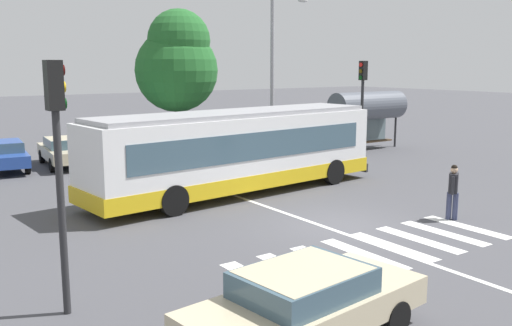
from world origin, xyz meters
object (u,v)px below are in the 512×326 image
Objects in this scene: city_transit_bus at (238,151)px; parked_car_black at (211,136)px; traffic_light_near_corner at (58,148)px; twin_arm_street_lamp at (272,56)px; traffic_light_far_corner at (362,96)px; bus_stop_shelter at (368,107)px; background_tree_right at (177,62)px; parked_car_white at (166,140)px; pedestrian_crossing_street at (453,189)px; parked_car_teal at (113,144)px; foreground_sedan at (306,301)px; parked_car_blue at (3,154)px; parked_car_champagne at (65,150)px.

city_transit_bus reaches higher than parked_car_black.
twin_arm_street_lamp reaches higher than traffic_light_near_corner.
traffic_light_far_corner reaches higher than traffic_light_near_corner.
bus_stop_shelter is 0.57× the size of twin_arm_street_lamp.
bus_stop_shelter is at bearing -41.98° from background_tree_right.
traffic_light_far_corner reaches higher than city_transit_bus.
bus_stop_shelter is at bearing -25.93° from parked_car_white.
pedestrian_crossing_street is (3.46, -6.80, -0.62)m from city_transit_bus.
twin_arm_street_lamp is (7.06, -3.99, 4.38)m from parked_car_teal.
bus_stop_shelter is at bearing 54.71° from pedestrian_crossing_street.
pedestrian_crossing_street is 10.39m from traffic_light_far_corner.
foreground_sedan is 18.63m from traffic_light_far_corner.
pedestrian_crossing_street is at bearing -101.54° from twin_arm_street_lamp.
parked_car_blue is at bearing -179.78° from parked_car_white.
foreground_sedan is 24.73m from background_tree_right.
foreground_sedan is at bearing -158.02° from pedestrian_crossing_street.
parked_car_champagne and parked_car_white have the same top height.
foreground_sedan is (-5.30, -10.34, -0.82)m from city_transit_bus.
parked_car_champagne is at bearing 161.25° from twin_arm_street_lamp.
pedestrian_crossing_street reaches higher than parked_car_blue.
bus_stop_shelter reaches higher than parked_car_black.
parked_car_black is (5.62, -0.15, 0.00)m from parked_car_teal.
parked_car_white is 0.93× the size of traffic_light_far_corner.
traffic_light_near_corner is at bearing -127.59° from parked_car_black.
parked_car_teal is at bearing 104.51° from pedestrian_crossing_street.
foreground_sedan is 1.01× the size of parked_car_champagne.
parked_car_white is (2.80, -0.29, 0.00)m from parked_car_teal.
twin_arm_street_lamp is at bearing -29.48° from parked_car_teal.
twin_arm_street_lamp is at bearing 42.09° from traffic_light_near_corner.
parked_car_white is 0.58× the size of background_tree_right.
pedestrian_crossing_street is 0.37× the size of parked_car_champagne.
twin_arm_street_lamp reaches higher than parked_car_white.
foreground_sedan is at bearing -95.03° from parked_car_champagne.
traffic_light_far_corner reaches higher than parked_car_white.
pedestrian_crossing_street is 0.37× the size of foreground_sedan.
city_transit_bus is 9.42m from twin_arm_street_lamp.
background_tree_right is (9.13, 22.62, 4.12)m from foreground_sedan.
traffic_light_near_corner reaches higher than parked_car_white.
bus_stop_shelter is at bearing -21.93° from parked_car_teal.
background_tree_right is (12.12, 19.08, 1.67)m from traffic_light_near_corner.
city_transit_bus is at bearing -114.99° from parked_car_black.
traffic_light_far_corner is at bearing 27.97° from traffic_light_near_corner.
city_transit_bus is 2.59× the size of parked_car_teal.
parked_car_blue is 1.00× the size of parked_car_teal.
parked_car_blue is at bearing 92.53° from foreground_sedan.
background_tree_right reaches higher than parked_car_champagne.
traffic_light_far_corner is (14.58, -7.83, 2.51)m from parked_car_blue.
traffic_light_far_corner reaches higher than parked_car_teal.
parked_car_teal is (-0.94, 10.20, -0.82)m from city_transit_bus.
parked_car_teal is (-4.40, 17.00, -0.20)m from pedestrian_crossing_street.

